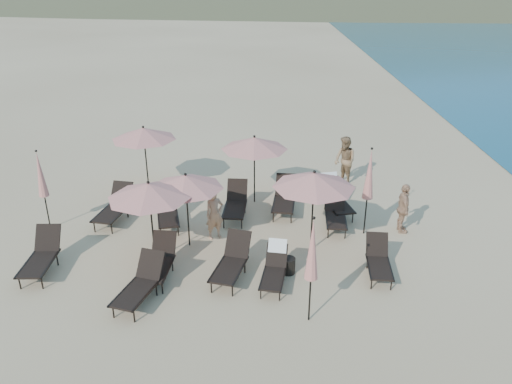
{
  "coord_description": "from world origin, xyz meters",
  "views": [
    {
      "loc": [
        0.31,
        -10.61,
        7.34
      ],
      "look_at": [
        0.0,
        3.5,
        1.1
      ],
      "focal_mm": 35.0,
      "sensor_mm": 36.0,
      "label": 1
    }
  ],
  "objects_px": {
    "lounger_4": "(275,267)",
    "umbrella_closed_2": "(40,175)",
    "beachgoer_a": "(215,214)",
    "lounger_7": "(168,212)",
    "lounger_3": "(232,261)",
    "umbrella_closed_1": "(369,175)",
    "lounger_2": "(159,261)",
    "lounger_1": "(140,284)",
    "lounger_10": "(336,214)",
    "umbrella_open_0": "(149,191)",
    "lounger_5": "(379,260)",
    "lounger_11": "(335,196)",
    "umbrella_open_1": "(186,182)",
    "side_table_0": "(152,275)",
    "beachgoer_c": "(403,208)",
    "lounger_0": "(41,255)",
    "umbrella_open_2": "(314,180)",
    "umbrella_open_4": "(254,143)",
    "beachgoer_b": "(345,161)",
    "side_table_1": "(288,266)",
    "umbrella_open_3": "(144,134)",
    "lounger_8": "(235,203)",
    "lounger_6": "(114,207)",
    "umbrella_closed_0": "(312,250)"
  },
  "relations": [
    {
      "from": "lounger_7",
      "to": "umbrella_open_1",
      "type": "bearing_deg",
      "value": -69.19
    },
    {
      "from": "lounger_4",
      "to": "lounger_6",
      "type": "bearing_deg",
      "value": 154.86
    },
    {
      "from": "lounger_3",
      "to": "umbrella_open_1",
      "type": "xyz_separation_m",
      "value": [
        -1.35,
        1.62,
        1.54
      ]
    },
    {
      "from": "lounger_5",
      "to": "umbrella_closed_0",
      "type": "xyz_separation_m",
      "value": [
        -1.97,
        -1.96,
        1.43
      ]
    },
    {
      "from": "lounger_10",
      "to": "umbrella_open_2",
      "type": "bearing_deg",
      "value": -117.34
    },
    {
      "from": "lounger_1",
      "to": "umbrella_open_2",
      "type": "bearing_deg",
      "value": 45.98
    },
    {
      "from": "lounger_0",
      "to": "beachgoer_c",
      "type": "height_order",
      "value": "beachgoer_c"
    },
    {
      "from": "lounger_7",
      "to": "umbrella_open_4",
      "type": "bearing_deg",
      "value": 20.74
    },
    {
      "from": "umbrella_open_4",
      "to": "side_table_1",
      "type": "xyz_separation_m",
      "value": [
        1.01,
        -4.47,
        -1.91
      ]
    },
    {
      "from": "lounger_1",
      "to": "umbrella_open_0",
      "type": "xyz_separation_m",
      "value": [
        -0.05,
        1.85,
        1.64
      ]
    },
    {
      "from": "lounger_2",
      "to": "umbrella_closed_1",
      "type": "xyz_separation_m",
      "value": [
        5.77,
        2.46,
        1.48
      ]
    },
    {
      "from": "lounger_11",
      "to": "umbrella_open_2",
      "type": "relative_size",
      "value": 0.77
    },
    {
      "from": "lounger_1",
      "to": "lounger_5",
      "type": "xyz_separation_m",
      "value": [
        5.99,
        1.28,
        -0.05
      ]
    },
    {
      "from": "lounger_2",
      "to": "umbrella_open_0",
      "type": "height_order",
      "value": "umbrella_open_0"
    },
    {
      "from": "lounger_3",
      "to": "side_table_0",
      "type": "xyz_separation_m",
      "value": [
        -2.02,
        -0.33,
        -0.23
      ]
    },
    {
      "from": "umbrella_open_1",
      "to": "side_table_0",
      "type": "bearing_deg",
      "value": -108.83
    },
    {
      "from": "umbrella_closed_2",
      "to": "lounger_3",
      "type": "bearing_deg",
      "value": -23.84
    },
    {
      "from": "lounger_5",
      "to": "lounger_11",
      "type": "bearing_deg",
      "value": 104.66
    },
    {
      "from": "beachgoer_b",
      "to": "lounger_8",
      "type": "bearing_deg",
      "value": -81.01
    },
    {
      "from": "lounger_11",
      "to": "lounger_3",
      "type": "bearing_deg",
      "value": -141.67
    },
    {
      "from": "lounger_6",
      "to": "lounger_7",
      "type": "height_order",
      "value": "lounger_6"
    },
    {
      "from": "umbrella_open_1",
      "to": "beachgoer_c",
      "type": "height_order",
      "value": "umbrella_open_1"
    },
    {
      "from": "beachgoer_a",
      "to": "lounger_7",
      "type": "bearing_deg",
      "value": 123.29
    },
    {
      "from": "lounger_5",
      "to": "beachgoer_b",
      "type": "height_order",
      "value": "beachgoer_b"
    },
    {
      "from": "lounger_0",
      "to": "lounger_1",
      "type": "xyz_separation_m",
      "value": [
        2.92,
        -1.22,
        -0.01
      ]
    },
    {
      "from": "umbrella_open_2",
      "to": "umbrella_open_4",
      "type": "relative_size",
      "value": 1.02
    },
    {
      "from": "lounger_2",
      "to": "umbrella_closed_0",
      "type": "relative_size",
      "value": 0.65
    },
    {
      "from": "umbrella_open_1",
      "to": "umbrella_closed_0",
      "type": "bearing_deg",
      "value": -46.06
    },
    {
      "from": "lounger_10",
      "to": "umbrella_closed_2",
      "type": "distance_m",
      "value": 9.03
    },
    {
      "from": "lounger_3",
      "to": "lounger_5",
      "type": "relative_size",
      "value": 1.16
    },
    {
      "from": "umbrella_open_0",
      "to": "beachgoer_c",
      "type": "bearing_deg",
      "value": 14.03
    },
    {
      "from": "umbrella_open_0",
      "to": "lounger_4",
      "type": "bearing_deg",
      "value": -17.12
    },
    {
      "from": "lounger_3",
      "to": "lounger_11",
      "type": "relative_size",
      "value": 0.98
    },
    {
      "from": "lounger_0",
      "to": "umbrella_open_0",
      "type": "height_order",
      "value": "umbrella_open_0"
    },
    {
      "from": "lounger_4",
      "to": "umbrella_open_3",
      "type": "bearing_deg",
      "value": 136.48
    },
    {
      "from": "lounger_4",
      "to": "umbrella_closed_2",
      "type": "bearing_deg",
      "value": 166.62
    },
    {
      "from": "side_table_1",
      "to": "side_table_0",
      "type": "bearing_deg",
      "value": -171.05
    },
    {
      "from": "lounger_4",
      "to": "side_table_0",
      "type": "xyz_separation_m",
      "value": [
        -3.13,
        -0.11,
        -0.21
      ]
    },
    {
      "from": "lounger_5",
      "to": "umbrella_open_1",
      "type": "height_order",
      "value": "umbrella_open_1"
    },
    {
      "from": "lounger_5",
      "to": "lounger_6",
      "type": "xyz_separation_m",
      "value": [
        -7.81,
        2.93,
        0.07
      ]
    },
    {
      "from": "beachgoer_c",
      "to": "umbrella_closed_1",
      "type": "bearing_deg",
      "value": 97.44
    },
    {
      "from": "lounger_8",
      "to": "lounger_1",
      "type": "bearing_deg",
      "value": -111.13
    },
    {
      "from": "umbrella_closed_0",
      "to": "lounger_3",
      "type": "bearing_deg",
      "value": 137.37
    },
    {
      "from": "umbrella_open_1",
      "to": "beachgoer_a",
      "type": "xyz_separation_m",
      "value": [
        0.71,
        0.5,
        -1.24
      ]
    },
    {
      "from": "umbrella_closed_1",
      "to": "lounger_2",
      "type": "bearing_deg",
      "value": -156.89
    },
    {
      "from": "lounger_1",
      "to": "umbrella_closed_0",
      "type": "bearing_deg",
      "value": 6.52
    },
    {
      "from": "lounger_1",
      "to": "umbrella_closed_2",
      "type": "xyz_separation_m",
      "value": [
        -3.73,
        3.64,
        1.33
      ]
    },
    {
      "from": "lounger_7",
      "to": "lounger_3",
      "type": "bearing_deg",
      "value": -65.92
    },
    {
      "from": "lounger_1",
      "to": "lounger_10",
      "type": "distance_m",
      "value": 6.52
    },
    {
      "from": "umbrella_open_4",
      "to": "umbrella_closed_1",
      "type": "relative_size",
      "value": 0.87
    }
  ]
}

